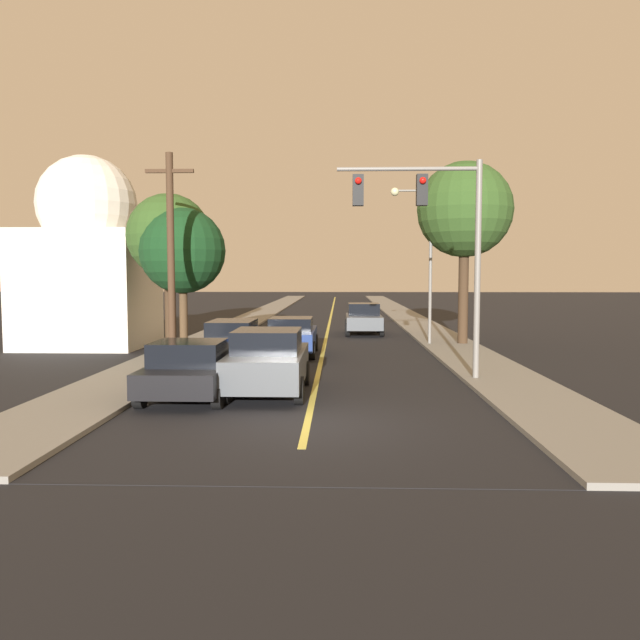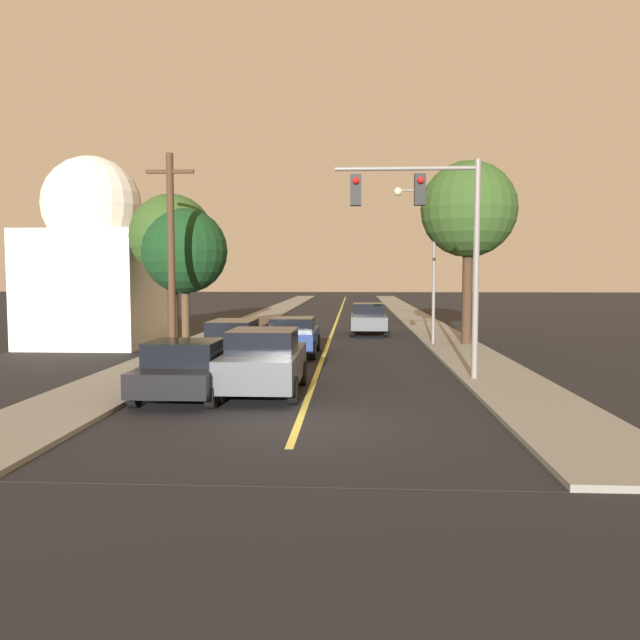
% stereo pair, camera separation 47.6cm
% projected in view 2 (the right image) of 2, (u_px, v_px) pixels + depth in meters
% --- Properties ---
extents(ground_plane, '(200.00, 200.00, 0.00)m').
position_uv_depth(ground_plane, '(299.00, 423.00, 13.28)').
color(ground_plane, black).
extents(road_surface, '(8.65, 80.00, 0.01)m').
position_uv_depth(road_surface, '(339.00, 315.00, 49.13)').
color(road_surface, black).
rests_on(road_surface, ground).
extents(sidewalk_left, '(2.50, 80.00, 0.12)m').
position_uv_depth(sidewalk_left, '(269.00, 314.00, 49.43)').
color(sidewalk_left, gray).
rests_on(sidewalk_left, ground).
extents(sidewalk_right, '(2.50, 80.00, 0.12)m').
position_uv_depth(sidewalk_right, '(410.00, 314.00, 48.83)').
color(sidewalk_right, gray).
rests_on(sidewalk_right, ground).
extents(car_near_lane_front, '(2.04, 4.32, 1.73)m').
position_uv_depth(car_near_lane_front, '(264.00, 361.00, 16.50)').
color(car_near_lane_front, '#474C51').
rests_on(car_near_lane_front, ground).
extents(car_near_lane_second, '(1.97, 4.33, 1.50)m').
position_uv_depth(car_near_lane_second, '(293.00, 335.00, 24.45)').
color(car_near_lane_second, navy).
rests_on(car_near_lane_second, ground).
extents(car_outer_lane_front, '(2.07, 3.86, 1.50)m').
position_uv_depth(car_outer_lane_front, '(186.00, 369.00, 15.89)').
color(car_outer_lane_front, black).
rests_on(car_outer_lane_front, ground).
extents(car_outer_lane_second, '(1.86, 5.18, 1.55)m').
position_uv_depth(car_outer_lane_second, '(234.00, 341.00, 22.24)').
color(car_outer_lane_second, black).
rests_on(car_outer_lane_second, ground).
extents(car_far_oncoming, '(1.96, 4.04, 1.65)m').
position_uv_depth(car_far_oncoming, '(369.00, 319.00, 32.88)').
color(car_far_oncoming, '#474C51').
rests_on(car_far_oncoming, ground).
extents(traffic_signal_mast, '(4.22, 0.42, 6.37)m').
position_uv_depth(traffic_signal_mast, '(431.00, 224.00, 18.13)').
color(traffic_signal_mast, slate).
rests_on(traffic_signal_mast, ground).
extents(streetlamp_right, '(1.85, 0.36, 6.86)m').
position_uv_depth(streetlamp_right, '(424.00, 243.00, 27.28)').
color(streetlamp_right, slate).
rests_on(streetlamp_right, ground).
extents(utility_pole_left, '(1.60, 0.24, 7.04)m').
position_uv_depth(utility_pole_left, '(171.00, 256.00, 20.76)').
color(utility_pole_left, '#422D1E').
rests_on(utility_pole_left, ground).
extents(tree_left_near, '(3.29, 3.29, 6.22)m').
position_uv_depth(tree_left_near, '(172.00, 237.00, 24.60)').
color(tree_left_near, '#3D2B1C').
rests_on(tree_left_near, ground).
extents(tree_left_far, '(3.28, 3.28, 5.60)m').
position_uv_depth(tree_left_far, '(185.00, 251.00, 23.90)').
color(tree_left_far, '#4C3823').
rests_on(tree_left_far, ground).
extents(tree_right_near, '(4.18, 4.18, 7.99)m').
position_uv_depth(tree_right_near, '(468.00, 210.00, 27.17)').
color(tree_right_near, '#3D2B1C').
rests_on(tree_right_near, ground).
extents(domed_building_left, '(5.12, 5.12, 8.35)m').
position_uv_depth(domed_building_left, '(93.00, 258.00, 27.62)').
color(domed_building_left, silver).
rests_on(domed_building_left, ground).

